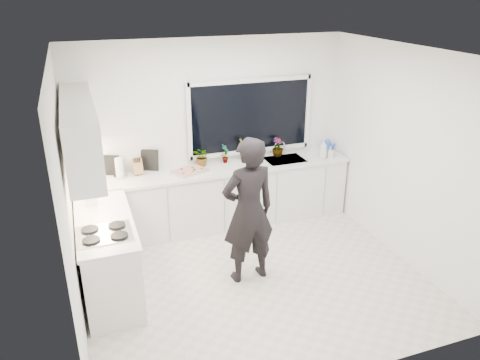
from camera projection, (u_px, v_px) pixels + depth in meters
name	position (u px, v px, depth m)	size (l,w,h in m)	color
floor	(254.00, 278.00, 5.78)	(4.00, 3.50, 0.02)	beige
wall_back	(211.00, 133.00, 6.79)	(4.00, 0.02, 2.70)	white
wall_left	(66.00, 202.00, 4.63)	(0.02, 3.50, 2.70)	white
wall_right	(404.00, 156.00, 5.88)	(0.02, 3.50, 2.70)	white
ceiling	(257.00, 52.00, 4.73)	(4.00, 3.50, 0.02)	white
window	(251.00, 117.00, 6.86)	(1.80, 0.02, 1.00)	black
base_cabinets_back	(218.00, 198.00, 6.87)	(3.92, 0.58, 0.88)	white
base_cabinets_left	(108.00, 257.00, 5.39)	(0.58, 1.60, 0.88)	white
countertop_back	(218.00, 169.00, 6.68)	(3.94, 0.62, 0.04)	silver
countertop_left	(104.00, 221.00, 5.22)	(0.62, 1.60, 0.04)	silver
upper_cabinets	(80.00, 132.00, 5.12)	(0.34, 2.10, 0.70)	white
sink	(285.00, 162.00, 7.03)	(0.58, 0.42, 0.14)	silver
faucet	(279.00, 148.00, 7.14)	(0.03, 0.03, 0.22)	silver
stovetop	(104.00, 233.00, 4.89)	(0.56, 0.48, 0.03)	black
person	(248.00, 211.00, 5.44)	(0.66, 0.43, 1.80)	black
pizza_tray	(190.00, 171.00, 6.52)	(0.45, 0.33, 0.03)	silver
pizza	(190.00, 170.00, 6.52)	(0.41, 0.29, 0.01)	red
watering_can	(327.00, 146.00, 7.37)	(0.14, 0.14, 0.13)	blue
paper_towel_roll	(120.00, 169.00, 6.30)	(0.11, 0.11, 0.26)	silver
knife_block	(137.00, 167.00, 6.42)	(0.13, 0.10, 0.22)	#9E6B49
utensil_crock	(91.00, 198.00, 5.54)	(0.13, 0.13, 0.16)	silver
picture_frame_large	(111.00, 165.00, 6.39)	(0.22, 0.02, 0.28)	black
picture_frame_small	(150.00, 160.00, 6.55)	(0.25, 0.02, 0.30)	black
herb_plants	(233.00, 152.00, 6.85)	(1.45, 0.33, 0.34)	#26662D
soap_bottles	(325.00, 149.00, 7.01)	(0.25, 0.16, 0.30)	#D8BF66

